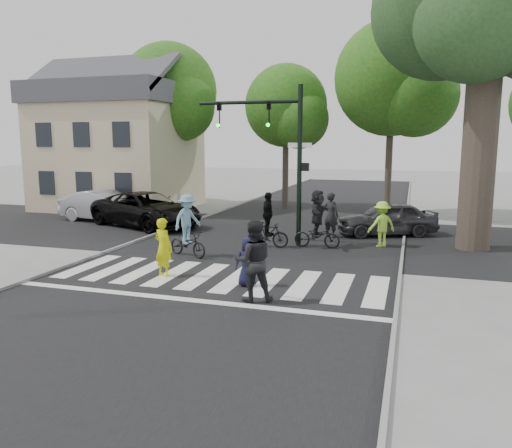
{
  "coord_description": "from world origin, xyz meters",
  "views": [
    {
      "loc": [
        5.27,
        -12.17,
        3.93
      ],
      "look_at": [
        0.5,
        3.0,
        1.3
      ],
      "focal_mm": 35.0,
      "sensor_mm": 36.0,
      "label": 1
    }
  ],
  "objects_px": {
    "pedestrian_child": "(247,262)",
    "cyclist_mid": "(268,225)",
    "traffic_signal": "(278,142)",
    "cyclist_left": "(188,230)",
    "pedestrian_adult": "(253,261)",
    "car_suv": "(147,209)",
    "car_silver": "(104,206)",
    "cyclist_right": "(317,222)",
    "car_grey": "(387,219)",
    "pedestrian_woman": "(163,247)"
  },
  "relations": [
    {
      "from": "pedestrian_child",
      "to": "cyclist_mid",
      "type": "relative_size",
      "value": 0.65
    },
    {
      "from": "pedestrian_adult",
      "to": "car_grey",
      "type": "xyz_separation_m",
      "value": [
        2.69,
        10.16,
        -0.31
      ]
    },
    {
      "from": "pedestrian_adult",
      "to": "cyclist_left",
      "type": "bearing_deg",
      "value": -70.32
    },
    {
      "from": "cyclist_left",
      "to": "car_grey",
      "type": "height_order",
      "value": "cyclist_left"
    },
    {
      "from": "pedestrian_adult",
      "to": "cyclist_mid",
      "type": "distance_m",
      "value": 6.47
    },
    {
      "from": "cyclist_right",
      "to": "car_silver",
      "type": "distance_m",
      "value": 11.7
    },
    {
      "from": "car_silver",
      "to": "cyclist_left",
      "type": "bearing_deg",
      "value": -121.52
    },
    {
      "from": "cyclist_mid",
      "to": "car_grey",
      "type": "height_order",
      "value": "cyclist_mid"
    },
    {
      "from": "traffic_signal",
      "to": "pedestrian_child",
      "type": "height_order",
      "value": "traffic_signal"
    },
    {
      "from": "pedestrian_woman",
      "to": "cyclist_left",
      "type": "relative_size",
      "value": 0.81
    },
    {
      "from": "pedestrian_child",
      "to": "cyclist_mid",
      "type": "height_order",
      "value": "cyclist_mid"
    },
    {
      "from": "traffic_signal",
      "to": "car_suv",
      "type": "distance_m",
      "value": 7.88
    },
    {
      "from": "traffic_signal",
      "to": "cyclist_right",
      "type": "distance_m",
      "value": 3.34
    },
    {
      "from": "pedestrian_adult",
      "to": "cyclist_right",
      "type": "bearing_deg",
      "value": -115.63
    },
    {
      "from": "cyclist_right",
      "to": "car_grey",
      "type": "xyz_separation_m",
      "value": [
        2.35,
        3.39,
        -0.26
      ]
    },
    {
      "from": "pedestrian_adult",
      "to": "traffic_signal",
      "type": "bearing_deg",
      "value": -102.51
    },
    {
      "from": "cyclist_right",
      "to": "car_grey",
      "type": "height_order",
      "value": "cyclist_right"
    },
    {
      "from": "pedestrian_child",
      "to": "cyclist_right",
      "type": "bearing_deg",
      "value": -121.52
    },
    {
      "from": "car_grey",
      "to": "cyclist_left",
      "type": "bearing_deg",
      "value": -68.97
    },
    {
      "from": "cyclist_left",
      "to": "cyclist_mid",
      "type": "distance_m",
      "value": 3.19
    },
    {
      "from": "traffic_signal",
      "to": "cyclist_left",
      "type": "bearing_deg",
      "value": -129.08
    },
    {
      "from": "traffic_signal",
      "to": "car_suv",
      "type": "height_order",
      "value": "traffic_signal"
    },
    {
      "from": "pedestrian_child",
      "to": "cyclist_left",
      "type": "relative_size",
      "value": 0.63
    },
    {
      "from": "pedestrian_woman",
      "to": "car_silver",
      "type": "height_order",
      "value": "pedestrian_woman"
    },
    {
      "from": "pedestrian_child",
      "to": "pedestrian_adult",
      "type": "relative_size",
      "value": 0.67
    },
    {
      "from": "pedestrian_adult",
      "to": "car_silver",
      "type": "height_order",
      "value": "pedestrian_adult"
    },
    {
      "from": "pedestrian_adult",
      "to": "car_grey",
      "type": "distance_m",
      "value": 10.52
    },
    {
      "from": "traffic_signal",
      "to": "cyclist_left",
      "type": "distance_m",
      "value": 4.83
    },
    {
      "from": "cyclist_left",
      "to": "cyclist_right",
      "type": "relative_size",
      "value": 0.99
    },
    {
      "from": "traffic_signal",
      "to": "pedestrian_adult",
      "type": "distance_m",
      "value": 7.63
    },
    {
      "from": "pedestrian_adult",
      "to": "car_grey",
      "type": "bearing_deg",
      "value": -127.57
    },
    {
      "from": "cyclist_mid",
      "to": "car_grey",
      "type": "bearing_deg",
      "value": 43.05
    },
    {
      "from": "traffic_signal",
      "to": "pedestrian_adult",
      "type": "xyz_separation_m",
      "value": [
        1.26,
        -6.96,
        -2.88
      ]
    },
    {
      "from": "traffic_signal",
      "to": "cyclist_right",
      "type": "xyz_separation_m",
      "value": [
        1.6,
        -0.19,
        -2.93
      ]
    },
    {
      "from": "cyclist_left",
      "to": "car_suv",
      "type": "relative_size",
      "value": 0.37
    },
    {
      "from": "car_suv",
      "to": "car_silver",
      "type": "bearing_deg",
      "value": 96.94
    },
    {
      "from": "pedestrian_adult",
      "to": "cyclist_left",
      "type": "distance_m",
      "value": 5.42
    },
    {
      "from": "cyclist_left",
      "to": "cyclist_mid",
      "type": "xyz_separation_m",
      "value": [
        2.21,
        2.3,
        -0.08
      ]
    },
    {
      "from": "cyclist_mid",
      "to": "cyclist_right",
      "type": "bearing_deg",
      "value": 14.69
    },
    {
      "from": "cyclist_mid",
      "to": "car_silver",
      "type": "xyz_separation_m",
      "value": [
        -9.51,
        3.52,
        -0.09
      ]
    },
    {
      "from": "traffic_signal",
      "to": "pedestrian_adult",
      "type": "bearing_deg",
      "value": -79.77
    },
    {
      "from": "pedestrian_child",
      "to": "cyclist_right",
      "type": "xyz_separation_m",
      "value": [
        0.9,
        5.57,
        0.29
      ]
    },
    {
      "from": "car_suv",
      "to": "traffic_signal",
      "type": "bearing_deg",
      "value": -86.04
    },
    {
      "from": "pedestrian_child",
      "to": "car_grey",
      "type": "xyz_separation_m",
      "value": [
        3.25,
        8.97,
        0.03
      ]
    },
    {
      "from": "cyclist_left",
      "to": "cyclist_mid",
      "type": "bearing_deg",
      "value": 46.12
    },
    {
      "from": "cyclist_left",
      "to": "car_suv",
      "type": "bearing_deg",
      "value": 131.45
    },
    {
      "from": "traffic_signal",
      "to": "car_silver",
      "type": "xyz_separation_m",
      "value": [
        -9.7,
        2.87,
        -3.14
      ]
    },
    {
      "from": "pedestrian_woman",
      "to": "car_silver",
      "type": "bearing_deg",
      "value": -29.18
    },
    {
      "from": "car_grey",
      "to": "car_silver",
      "type": "bearing_deg",
      "value": -111.7
    },
    {
      "from": "pedestrian_adult",
      "to": "pedestrian_woman",
      "type": "bearing_deg",
      "value": -46.57
    }
  ]
}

